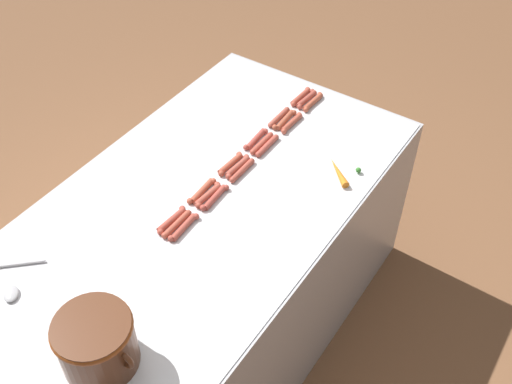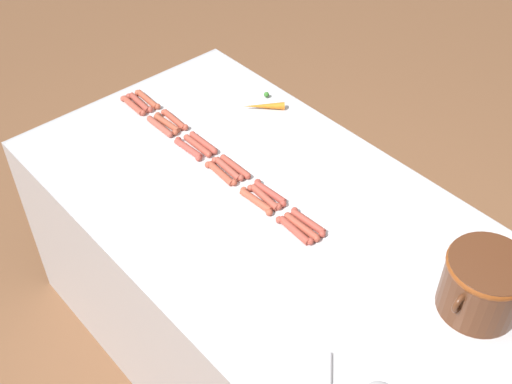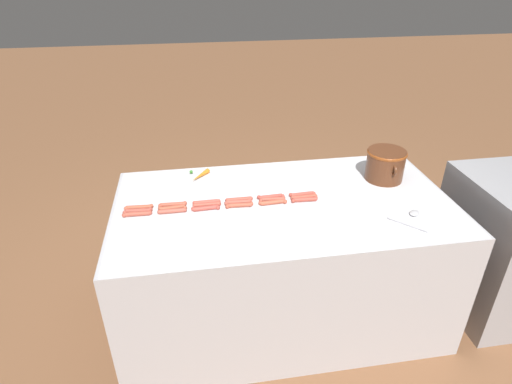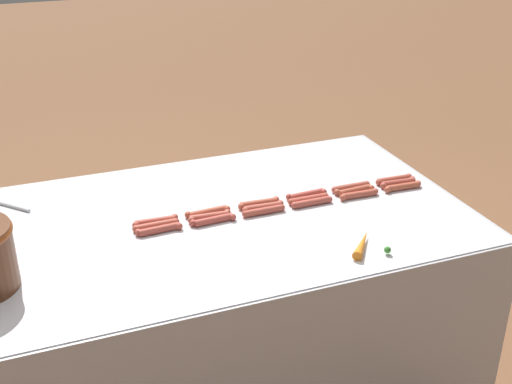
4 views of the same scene
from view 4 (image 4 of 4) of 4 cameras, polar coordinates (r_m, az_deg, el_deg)
griddle_counter at (r=2.55m, az=-5.27°, el=-11.13°), size 1.07×1.98×0.87m
hot_dog_0 at (r=2.59m, az=12.56°, el=0.46°), size 0.03×0.16×0.03m
hot_dog_1 at (r=2.50m, az=8.90°, el=-0.21°), size 0.03×0.16×0.03m
hot_dog_2 at (r=2.42m, az=4.85°, el=-0.89°), size 0.03×0.16×0.03m
hot_dog_3 at (r=2.35m, az=0.67°, el=-1.64°), size 0.03×0.16×0.03m
hot_dog_4 at (r=2.29m, az=-3.70°, el=-2.43°), size 0.03×0.16×0.03m
hot_dog_5 at (r=2.26m, az=-8.39°, el=-3.22°), size 0.03×0.16×0.03m
hot_dog_6 at (r=2.62m, az=12.18°, el=0.80°), size 0.04×0.16×0.03m
hot_dog_7 at (r=2.53m, az=8.51°, el=0.14°), size 0.03×0.16×0.03m
hot_dog_8 at (r=2.44m, az=4.56°, el=-0.61°), size 0.03×0.16×0.03m
hot_dog_9 at (r=2.38m, az=0.60°, el=-1.30°), size 0.03×0.16×0.03m
hot_dog_10 at (r=2.32m, az=-4.08°, el=-2.12°), size 0.03×0.16×0.03m
hot_dog_11 at (r=2.28m, az=-8.63°, el=-2.86°), size 0.03×0.16×0.03m
hot_dog_12 at (r=2.65m, az=11.82°, el=1.08°), size 0.03×0.16×0.03m
hot_dog_13 at (r=2.56m, az=8.20°, el=0.45°), size 0.03×0.16×0.03m
hot_dog_14 at (r=2.48m, az=4.38°, el=-0.21°), size 0.03×0.16×0.03m
hot_dog_15 at (r=2.41m, az=0.24°, el=-0.96°), size 0.03×0.16×0.03m
hot_dog_16 at (r=2.35m, az=-4.15°, el=-1.72°), size 0.03×0.16×0.03m
hot_dog_17 at (r=2.31m, az=-8.68°, el=-2.51°), size 0.03×0.16×0.03m
carrot at (r=2.17m, az=9.29°, el=-4.44°), size 0.15×0.13×0.03m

